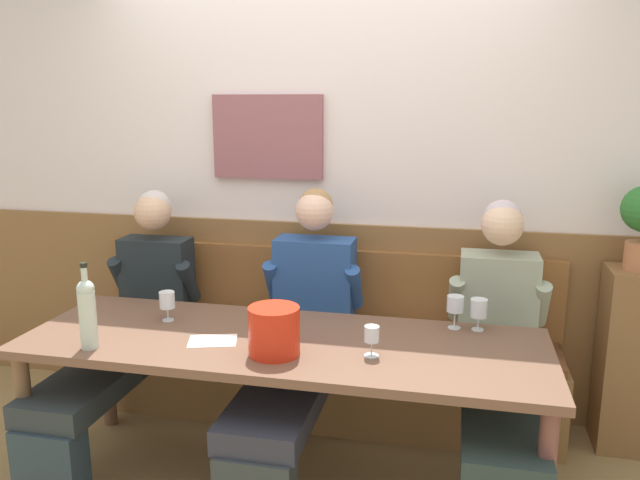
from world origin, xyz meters
name	(u,v)px	position (x,y,z in m)	size (l,w,h in m)	color
room_wall_back	(327,167)	(0.00, 1.09, 1.40)	(6.80, 0.12, 2.80)	silver
wood_wainscot_panel	(325,313)	(0.00, 1.04, 0.54)	(6.80, 0.03, 1.08)	brown
wall_bench	(317,369)	(0.00, 0.83, 0.28)	(2.65, 0.42, 0.94)	brown
dining_table	(283,355)	(0.00, 0.15, 0.65)	(2.35, 0.80, 0.72)	brown
person_center_left_seat	(127,323)	(-0.95, 0.45, 0.62)	(0.50, 1.24, 1.27)	#24343D
person_right_seat	(300,333)	(-0.01, 0.47, 0.63)	(0.53, 1.24, 1.31)	#2D3536
person_left_seat	(499,348)	(0.96, 0.48, 0.63)	(0.49, 1.24, 1.28)	#2B3232
ice_bucket	(274,331)	(0.01, -0.02, 0.83)	(0.22, 0.22, 0.21)	red
wine_bottle_clear_water	(87,311)	(-0.78, -0.13, 0.89)	(0.07, 0.07, 0.38)	#B9CDBA
wine_glass_near_bucket	(455,305)	(0.75, 0.46, 0.83)	(0.08, 0.08, 0.16)	silver
wine_glass_center_rear	(167,301)	(-0.61, 0.26, 0.82)	(0.07, 0.07, 0.14)	silver
wine_glass_right_end	(372,336)	(0.42, 0.04, 0.81)	(0.06, 0.06, 0.13)	silver
wine_glass_by_bottle	(479,310)	(0.85, 0.46, 0.82)	(0.08, 0.08, 0.15)	silver
tasting_sheet_left_guest	(213,341)	(-0.30, 0.06, 0.72)	(0.21, 0.15, 0.00)	white
corner_pedestal	(629,360)	(1.62, 0.86, 0.48)	(0.28, 0.28, 0.95)	brown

